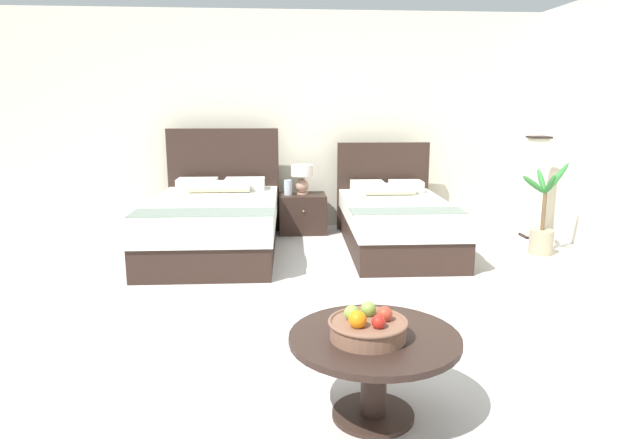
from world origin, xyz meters
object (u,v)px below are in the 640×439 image
bed_near_corner (396,222)px  nightstand (302,213)px  potted_palm (542,229)px  table_lamp (302,175)px  vase (288,188)px  floor_lamp_corner (535,188)px  coffee_table (374,355)px  bed_near_window (215,223)px  fruit_bowl (368,327)px

bed_near_corner → nightstand: (-1.03, 0.86, -0.05)m
nightstand → potted_palm: potted_palm is taller
table_lamp → vase: table_lamp is taller
bed_near_corner → potted_palm: (1.53, -0.40, -0.02)m
vase → floor_lamp_corner: (2.99, -0.46, 0.03)m
bed_near_corner → nightstand: bearing=140.2°
table_lamp → coffee_table: bearing=-88.0°
table_lamp → coffee_table: 4.35m
bed_near_window → vase: bearing=44.2°
bed_near_corner → nightstand: bed_near_corner is taller
fruit_bowl → table_lamp: bearing=91.4°
bed_near_window → table_lamp: bed_near_window is taller
bed_near_window → potted_palm: bed_near_window is taller
bed_near_window → floor_lamp_corner: (3.83, 0.36, 0.29)m
coffee_table → fruit_bowl: bearing=-138.8°
bed_near_corner → fruit_bowl: 3.62m
bed_near_window → fruit_bowl: size_ratio=5.52×
vase → potted_palm: bearing=-24.0°
nightstand → coffee_table: 4.31m
fruit_bowl → bed_near_corner: bearing=75.2°
nightstand → table_lamp: bearing=90.0°
bed_near_window → bed_near_corner: bed_near_window is taller
bed_near_window → floor_lamp_corner: bed_near_window is taller
bed_near_window → coffee_table: (1.17, -3.45, 0.02)m
bed_near_corner → floor_lamp_corner: bearing=11.4°
fruit_bowl → nightstand: bearing=91.4°
vase → fruit_bowl: bearing=-86.3°
nightstand → table_lamp: (-0.00, 0.02, 0.48)m
bed_near_corner → fruit_bowl: bed_near_corner is taller
table_lamp → potted_palm: (2.56, -1.28, -0.45)m
nightstand → fruit_bowl: 4.36m
vase → bed_near_corner: bearing=-34.2°
bed_near_corner → coffee_table: size_ratio=2.42×
bed_near_corner → coffee_table: bed_near_corner is taller
table_lamp → potted_palm: bearing=-26.5°
nightstand → potted_palm: 2.85m
nightstand → bed_near_window: bearing=-139.9°
coffee_table → floor_lamp_corner: 4.66m
table_lamp → vase: bearing=-161.3°
potted_palm → bed_near_corner: bearing=165.4°
fruit_bowl → potted_palm: 3.95m
nightstand → table_lamp: 0.48m
table_lamp → fruit_bowl: table_lamp is taller
table_lamp → floor_lamp_corner: bearing=-10.4°
bed_near_corner → fruit_bowl: size_ratio=5.30×
bed_near_window → vase: size_ratio=11.85×
table_lamp → fruit_bowl: (0.10, -4.37, -0.20)m
bed_near_corner → table_lamp: bearing=139.5°
vase → fruit_bowl: size_ratio=0.47×
bed_near_corner → coffee_table: bearing=-104.3°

